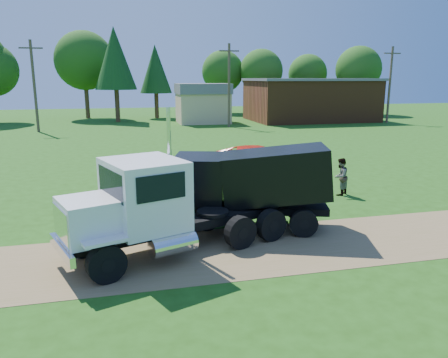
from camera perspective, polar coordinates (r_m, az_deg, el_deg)
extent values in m
plane|color=#1F480F|center=(14.93, 11.58, -8.25)|extent=(140.00, 140.00, 0.00)
cube|color=brown|center=(14.93, 11.58, -8.23)|extent=(120.00, 4.20, 0.01)
cube|color=black|center=(14.07, -5.55, -6.00)|extent=(7.19, 3.36, 0.29)
cylinder|color=black|center=(12.24, -15.11, -10.64)|extent=(1.12, 0.69, 1.07)
cylinder|color=black|center=(12.24, -15.11, -10.64)|extent=(0.48, 0.47, 0.38)
cylinder|color=black|center=(14.10, -17.86, -7.60)|extent=(1.12, 0.69, 1.07)
cylinder|color=black|center=(14.10, -17.86, -7.60)|extent=(0.48, 0.47, 0.38)
cylinder|color=black|center=(14.09, 2.15, -6.97)|extent=(1.12, 0.69, 1.07)
cylinder|color=black|center=(14.09, 2.15, -6.97)|extent=(0.48, 0.47, 0.38)
cylinder|color=black|center=(15.73, -2.30, -4.80)|extent=(1.12, 0.69, 1.07)
cylinder|color=black|center=(15.73, -2.30, -4.80)|extent=(0.48, 0.47, 0.38)
cylinder|color=black|center=(14.82, 6.16, -6.01)|extent=(1.12, 0.69, 1.07)
cylinder|color=black|center=(14.82, 6.16, -6.01)|extent=(0.48, 0.47, 0.38)
cylinder|color=black|center=(16.40, 1.50, -4.05)|extent=(1.12, 0.69, 1.07)
cylinder|color=black|center=(16.40, 1.50, -4.05)|extent=(0.48, 0.47, 0.38)
cube|color=silver|center=(12.85, -16.66, -4.94)|extent=(2.22, 2.16, 1.17)
cube|color=silver|center=(12.66, -20.45, -5.73)|extent=(0.57, 1.40, 0.98)
cube|color=silver|center=(12.88, -20.42, -8.64)|extent=(0.90, 2.16, 0.29)
cube|color=silver|center=(13.21, -10.33, -1.89)|extent=(2.72, 2.90, 2.05)
cube|color=black|center=(12.76, -14.55, -0.60)|extent=(0.71, 1.85, 0.83)
cube|color=black|center=(12.06, -8.19, -1.10)|extent=(1.39, 0.53, 0.73)
cube|color=black|center=(14.18, -12.30, 0.87)|extent=(1.39, 0.53, 0.73)
cube|color=silver|center=(12.00, -15.29, -7.86)|extent=(1.25, 0.81, 0.10)
cube|color=silver|center=(13.90, -18.04, -5.15)|extent=(1.25, 0.81, 0.10)
cylinder|color=silver|center=(12.79, -6.65, -8.49)|extent=(1.48, 1.02, 0.59)
cylinder|color=silver|center=(14.08, -7.06, 0.18)|extent=(0.17, 0.17, 4.49)
cylinder|color=black|center=(14.55, -1.49, -4.36)|extent=(1.37, 1.37, 0.12)
cube|color=black|center=(16.03, 0.91, -3.83)|extent=(6.98, 2.88, 0.26)
cylinder|color=black|center=(15.55, -9.03, -5.38)|extent=(1.01, 0.57, 0.97)
cylinder|color=black|center=(15.55, -9.03, -5.38)|extent=(0.42, 0.41, 0.34)
cylinder|color=black|center=(17.27, -7.74, -3.46)|extent=(1.01, 0.57, 0.97)
cylinder|color=black|center=(17.27, -7.74, -3.46)|extent=(0.42, 0.41, 0.34)
cylinder|color=black|center=(15.23, 6.08, -5.70)|extent=(1.01, 0.57, 0.97)
cylinder|color=black|center=(15.23, 6.08, -5.70)|extent=(0.42, 0.41, 0.34)
cylinder|color=black|center=(16.98, 5.79, -3.69)|extent=(1.01, 0.57, 0.97)
cylinder|color=black|center=(16.98, 5.79, -3.69)|extent=(0.42, 0.41, 0.34)
cylinder|color=black|center=(15.33, 10.37, -5.71)|extent=(1.01, 0.57, 0.97)
cylinder|color=black|center=(15.33, 10.37, -5.71)|extent=(0.42, 0.41, 0.34)
cylinder|color=black|center=(17.07, 9.63, -3.72)|extent=(1.01, 0.57, 0.97)
cylinder|color=black|center=(17.07, 9.63, -3.72)|extent=(0.42, 0.41, 0.34)
cube|color=black|center=(16.15, -8.15, -1.41)|extent=(1.95, 1.89, 1.05)
cube|color=silver|center=(16.33, -10.86, -1.50)|extent=(0.45, 1.28, 0.88)
cube|color=black|center=(15.84, -3.20, -0.11)|extent=(2.29, 2.53, 1.76)
cube|color=black|center=(15.87, -6.31, 1.32)|extent=(0.55, 1.69, 0.70)
cube|color=black|center=(15.72, 6.69, 0.54)|extent=(4.30, 3.14, 2.13)
imported|color=red|center=(24.70, 4.78, 2.42)|extent=(6.40, 4.36, 1.63)
imported|color=#999999|center=(21.02, 14.97, 0.29)|extent=(1.08, 1.04, 1.75)
cube|color=brown|center=(57.87, 11.17, 10.00)|extent=(15.00, 10.00, 5.00)
cube|color=slate|center=(57.80, 11.29, 12.63)|extent=(15.40, 10.40, 0.30)
cube|color=tan|center=(53.61, -2.78, 9.26)|extent=(6.00, 5.00, 3.60)
cube|color=slate|center=(53.51, -2.81, 11.71)|extent=(6.20, 5.40, 1.20)
cylinder|color=#463627|center=(48.20, -23.52, 11.00)|extent=(0.28, 0.28, 9.00)
cube|color=#463627|center=(48.27, -23.93, 15.37)|extent=(2.20, 0.14, 0.14)
cylinder|color=#463627|center=(49.06, 0.66, 12.07)|extent=(0.28, 0.28, 9.00)
cube|color=#463627|center=(49.13, 0.68, 16.39)|extent=(2.20, 0.14, 0.14)
cylinder|color=#463627|center=(57.36, 20.83, 11.39)|extent=(0.28, 0.28, 9.00)
cube|color=#463627|center=(57.42, 21.14, 15.07)|extent=(2.20, 0.14, 0.14)
cylinder|color=#3D2E19|center=(62.50, -17.44, 9.45)|extent=(0.56, 0.56, 4.09)
sphere|color=#164B12|center=(62.45, -17.80, 14.52)|extent=(7.70, 7.70, 7.70)
cylinder|color=#3D2E19|center=(60.88, -8.79, 9.48)|extent=(0.56, 0.56, 3.40)
cone|color=#103510|center=(60.78, -8.95, 14.01)|extent=(4.27, 4.27, 6.31)
cylinder|color=#3D2E19|center=(68.86, -0.18, 10.03)|extent=(0.56, 0.56, 3.39)
sphere|color=#164B12|center=(68.76, -0.18, 13.85)|extent=(6.39, 6.39, 6.39)
cylinder|color=#3D2E19|center=(67.85, 4.81, 9.95)|extent=(0.56, 0.56, 3.43)
sphere|color=#164B12|center=(67.76, 4.88, 13.89)|extent=(6.47, 6.47, 6.47)
cylinder|color=#3D2E19|center=(69.71, 16.87, 9.59)|extent=(0.56, 0.56, 3.57)
sphere|color=#164B12|center=(69.63, 17.14, 13.56)|extent=(6.72, 6.72, 6.72)
cylinder|color=#3D2E19|center=(56.51, -13.76, 9.31)|extent=(0.56, 0.56, 4.01)
cone|color=#103510|center=(56.46, -14.08, 15.06)|extent=(5.04, 5.04, 7.45)
cylinder|color=#3D2E19|center=(72.09, 10.72, 9.88)|extent=(0.56, 0.56, 3.22)
sphere|color=#164B12|center=(71.99, 10.87, 13.35)|extent=(6.07, 6.07, 6.07)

